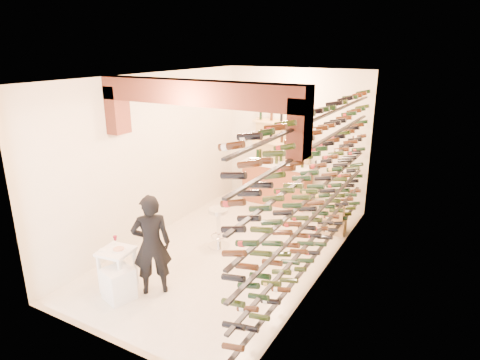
% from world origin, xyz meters
% --- Properties ---
extents(ground, '(6.00, 6.00, 0.00)m').
position_xyz_m(ground, '(0.00, 0.00, 0.00)').
color(ground, beige).
rests_on(ground, ground).
extents(room_shell, '(3.52, 6.02, 3.21)m').
position_xyz_m(room_shell, '(0.00, -0.26, 2.25)').
color(room_shell, beige).
rests_on(room_shell, ground).
extents(wine_rack, '(0.32, 5.70, 2.56)m').
position_xyz_m(wine_rack, '(1.53, 0.00, 1.55)').
color(wine_rack, black).
rests_on(wine_rack, ground).
extents(back_counter, '(1.70, 0.62, 1.29)m').
position_xyz_m(back_counter, '(-0.30, 2.65, 0.53)').
color(back_counter, brown).
rests_on(back_counter, ground).
extents(back_shelving, '(1.40, 0.31, 2.73)m').
position_xyz_m(back_shelving, '(-0.30, 2.89, 1.17)').
color(back_shelving, '#E1C37F').
rests_on(back_shelving, ground).
extents(tasting_table, '(0.54, 0.54, 0.83)m').
position_xyz_m(tasting_table, '(-0.89, -2.02, 0.56)').
color(tasting_table, white).
rests_on(tasting_table, ground).
extents(white_stool, '(0.49, 0.49, 0.50)m').
position_xyz_m(white_stool, '(-0.70, -2.21, 0.25)').
color(white_stool, white).
rests_on(white_stool, ground).
extents(person, '(0.69, 0.68, 1.61)m').
position_xyz_m(person, '(-0.36, -1.79, 0.80)').
color(person, black).
rests_on(person, ground).
extents(chrome_barstool, '(0.40, 0.40, 0.77)m').
position_xyz_m(chrome_barstool, '(-0.29, -0.01, 0.45)').
color(chrome_barstool, silver).
rests_on(chrome_barstool, ground).
extents(crate_lower, '(0.56, 0.41, 0.32)m').
position_xyz_m(crate_lower, '(1.40, 1.69, 0.16)').
color(crate_lower, tan).
rests_on(crate_lower, ground).
extents(crate_upper, '(0.47, 0.35, 0.26)m').
position_xyz_m(crate_upper, '(1.40, 1.69, 0.45)').
color(crate_upper, tan).
rests_on(crate_upper, crate_lower).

